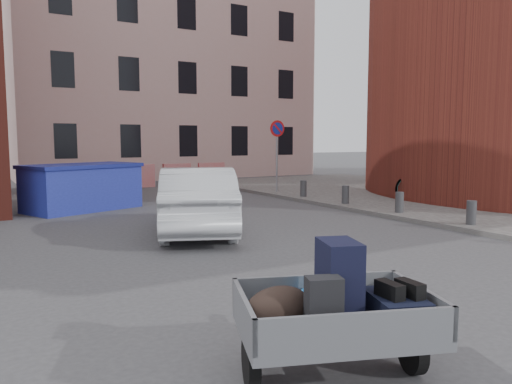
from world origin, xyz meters
TOP-DOWN VIEW (x-y plane):
  - ground at (0.00, 0.00)m, footprint 120.00×120.00m
  - sidewalk at (10.00, 4.00)m, footprint 9.00×24.00m
  - building_pink at (6.00, 22.00)m, footprint 16.00×8.00m
  - no_parking_sign at (6.00, 9.48)m, footprint 0.60×0.09m
  - bollards at (6.00, 3.40)m, footprint 0.22×9.02m
  - barriers at (4.20, 15.00)m, footprint 4.70×0.18m
  - trailer at (-1.32, -2.89)m, footprint 1.88×1.98m
  - dumpster at (-1.05, 9.05)m, footprint 3.61×2.76m
  - silver_car at (0.45, 4.08)m, footprint 3.07×4.66m
  - bicycle at (9.00, 5.44)m, footprint 2.12×0.79m

SIDE VIEW (x-z plane):
  - ground at x=0.00m, z-range 0.00..0.00m
  - sidewalk at x=10.00m, z-range 0.00..0.12m
  - bollards at x=6.00m, z-range 0.12..0.67m
  - barriers at x=4.20m, z-range 0.00..1.00m
  - trailer at x=-1.32m, z-range 0.01..1.21m
  - bicycle at x=9.00m, z-range 0.12..1.22m
  - dumpster at x=-1.05m, z-range 0.00..1.36m
  - silver_car at x=0.45m, z-range 0.00..1.45m
  - no_parking_sign at x=6.00m, z-range 0.69..3.34m
  - building_pink at x=6.00m, z-range 0.00..14.00m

